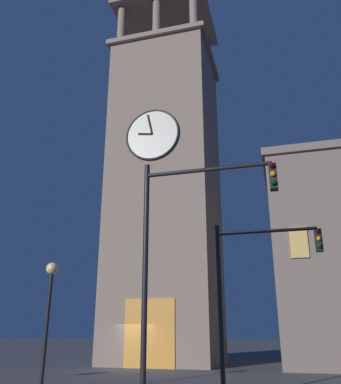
{
  "coord_description": "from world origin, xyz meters",
  "views": [
    {
      "loc": [
        -9.06,
        23.92,
        2.08
      ],
      "look_at": [
        -1.26,
        -4.14,
        12.16
      ],
      "focal_mm": 37.72,
      "sensor_mm": 36.0,
      "label": 1
    }
  ],
  "objects_px": {
    "traffic_signal_mid": "(252,276)",
    "street_lamp": "(49,299)",
    "traffic_signal_near": "(183,237)",
    "clocktower": "(166,187)"
  },
  "relations": [
    {
      "from": "traffic_signal_near",
      "to": "street_lamp",
      "type": "xyz_separation_m",
      "value": [
        5.62,
        -2.48,
        -1.4
      ]
    },
    {
      "from": "clocktower",
      "to": "traffic_signal_near",
      "type": "bearing_deg",
      "value": 107.77
    },
    {
      "from": "street_lamp",
      "to": "traffic_signal_mid",
      "type": "bearing_deg",
      "value": -173.82
    },
    {
      "from": "street_lamp",
      "to": "traffic_signal_near",
      "type": "bearing_deg",
      "value": 156.22
    },
    {
      "from": "clocktower",
      "to": "traffic_signal_mid",
      "type": "bearing_deg",
      "value": 117.01
    },
    {
      "from": "clocktower",
      "to": "traffic_signal_mid",
      "type": "xyz_separation_m",
      "value": [
        -7.12,
        13.96,
        -8.75
      ]
    },
    {
      "from": "traffic_signal_mid",
      "to": "street_lamp",
      "type": "relative_size",
      "value": 1.27
    },
    {
      "from": "clocktower",
      "to": "traffic_signal_near",
      "type": "distance_m",
      "value": 19.77
    },
    {
      "from": "traffic_signal_mid",
      "to": "traffic_signal_near",
      "type": "bearing_deg",
      "value": 63.85
    },
    {
      "from": "traffic_signal_near",
      "to": "street_lamp",
      "type": "height_order",
      "value": "traffic_signal_near"
    }
  ]
}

